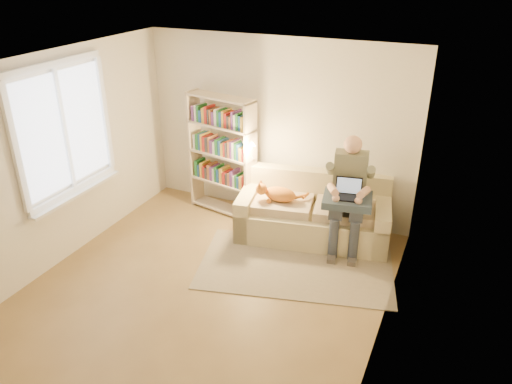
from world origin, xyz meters
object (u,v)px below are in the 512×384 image
at_px(laptop, 350,192).
at_px(bookshelf, 222,150).
at_px(person, 349,188).
at_px(sofa, 313,215).
at_px(cat, 277,194).

relative_size(laptop, bookshelf, 0.21).
bearing_deg(laptop, bookshelf, 159.13).
distance_m(person, bookshelf, 1.97).
xyz_separation_m(person, laptop, (0.05, -0.13, 0.01)).
xyz_separation_m(sofa, bookshelf, (-1.48, 0.16, 0.68)).
relative_size(cat, laptop, 1.72).
relative_size(sofa, bookshelf, 1.20).
bearing_deg(person, bookshelf, 162.72).
relative_size(sofa, person, 1.43).
bearing_deg(sofa, cat, -165.22).
distance_m(person, cat, 0.96).
relative_size(sofa, cat, 3.34).
distance_m(sofa, person, 0.71).
relative_size(cat, bookshelf, 0.36).
height_order(person, laptop, person).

